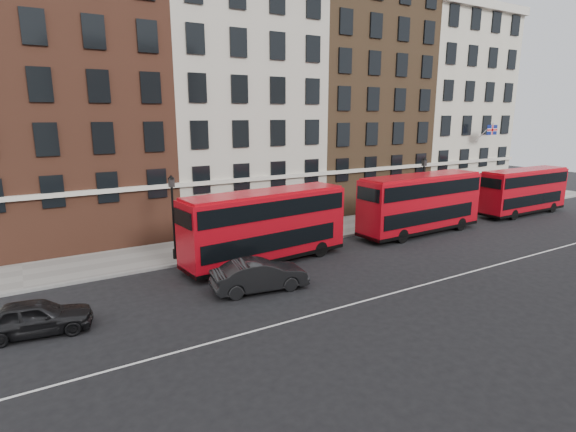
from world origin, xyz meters
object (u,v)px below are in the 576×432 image
car_front (260,275)px  traffic_light (498,185)px  bus_d (523,190)px  car_rear (35,317)px  bus_b (265,225)px  bus_c (420,202)px

car_front → traffic_light: traffic_light is taller
bus_d → car_rear: size_ratio=2.24×
car_rear → traffic_light: size_ratio=1.36×
bus_b → car_rear: bearing=-171.0°
traffic_light → car_front: bearing=-168.0°
bus_b → bus_c: (13.47, 0.00, 0.04)m
bus_c → bus_d: (13.39, 0.00, -0.22)m
bus_c → traffic_light: 13.16m
bus_b → traffic_light: size_ratio=3.34×
bus_b → bus_d: (26.86, 0.00, -0.18)m
bus_c → traffic_light: size_ratio=3.36×
bus_c → car_rear: (-26.20, -3.26, -1.70)m
bus_b → traffic_light: 26.53m
bus_b → bus_c: size_ratio=0.99×
car_front → bus_c: bearing=-68.4°
bus_b → car_front: bus_b is taller
bus_b → car_rear: (-12.73, -3.26, -1.66)m
car_rear → traffic_light: 39.59m
car_front → traffic_light: size_ratio=1.54×
bus_d → traffic_light: bearing=100.5°
bus_c → traffic_light: bearing=8.2°
traffic_light → car_rear: bearing=-171.9°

